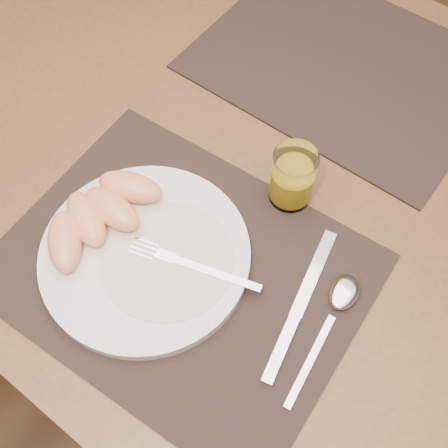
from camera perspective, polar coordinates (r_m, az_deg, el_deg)
ground at (r=1.49m, az=3.29°, el=-11.11°), size 5.00×5.00×0.00m
table at (r=0.88m, az=5.45°, el=3.00°), size 1.40×0.90×0.75m
placemat_near at (r=0.72m, az=-4.38°, el=-4.72°), size 0.47×0.38×0.00m
placemat_far at (r=0.96m, az=12.10°, el=15.55°), size 0.45×0.35×0.00m
plate at (r=0.73m, az=-8.00°, el=-3.15°), size 0.27×0.27×0.02m
plate_dressing at (r=0.71m, az=-5.75°, el=-3.58°), size 0.17×0.17×0.00m
fork at (r=0.71m, az=-4.17°, el=-3.90°), size 0.17×0.07×0.00m
knife at (r=0.70m, az=7.25°, el=-9.24°), size 0.06×0.22×0.01m
spoon at (r=0.71m, az=11.72°, el=-7.63°), size 0.05×0.19×0.01m
juice_glass at (r=0.75m, az=6.96°, el=4.56°), size 0.06×0.06×0.09m
grapefruit_wedges at (r=0.74m, az=-12.61°, el=1.04°), size 0.11×0.19×0.04m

